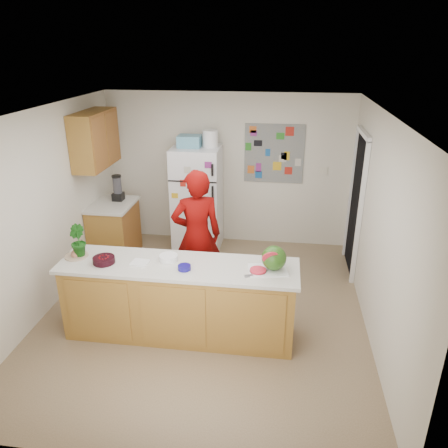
# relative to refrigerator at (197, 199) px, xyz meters

# --- Properties ---
(floor) EXTENTS (4.00, 4.50, 0.02)m
(floor) POSITION_rel_refrigerator_xyz_m (0.45, -1.88, -0.86)
(floor) COLOR brown
(floor) RESTS_ON ground
(wall_back) EXTENTS (4.00, 0.02, 2.50)m
(wall_back) POSITION_rel_refrigerator_xyz_m (0.45, 0.38, 0.40)
(wall_back) COLOR beige
(wall_back) RESTS_ON ground
(wall_left) EXTENTS (0.02, 4.50, 2.50)m
(wall_left) POSITION_rel_refrigerator_xyz_m (-1.56, -1.88, 0.40)
(wall_left) COLOR beige
(wall_left) RESTS_ON ground
(wall_right) EXTENTS (0.02, 4.50, 2.50)m
(wall_right) POSITION_rel_refrigerator_xyz_m (2.46, -1.88, 0.40)
(wall_right) COLOR beige
(wall_right) RESTS_ON ground
(ceiling) EXTENTS (4.00, 4.50, 0.02)m
(ceiling) POSITION_rel_refrigerator_xyz_m (0.45, -1.88, 1.66)
(ceiling) COLOR white
(ceiling) RESTS_ON wall_back
(doorway) EXTENTS (0.03, 0.85, 2.04)m
(doorway) POSITION_rel_refrigerator_xyz_m (2.44, -0.43, 0.17)
(doorway) COLOR black
(doorway) RESTS_ON ground
(peninsula_base) EXTENTS (2.60, 0.62, 0.88)m
(peninsula_base) POSITION_rel_refrigerator_xyz_m (0.25, -2.38, -0.41)
(peninsula_base) COLOR brown
(peninsula_base) RESTS_ON floor
(peninsula_top) EXTENTS (2.68, 0.70, 0.04)m
(peninsula_top) POSITION_rel_refrigerator_xyz_m (0.25, -2.38, 0.05)
(peninsula_top) COLOR silver
(peninsula_top) RESTS_ON peninsula_base
(side_counter_base) EXTENTS (0.60, 0.80, 0.86)m
(side_counter_base) POSITION_rel_refrigerator_xyz_m (-1.24, -0.53, -0.42)
(side_counter_base) COLOR brown
(side_counter_base) RESTS_ON floor
(side_counter_top) EXTENTS (0.64, 0.84, 0.04)m
(side_counter_top) POSITION_rel_refrigerator_xyz_m (-1.24, -0.53, 0.03)
(side_counter_top) COLOR silver
(side_counter_top) RESTS_ON side_counter_base
(upper_cabinets) EXTENTS (0.35, 1.00, 0.80)m
(upper_cabinets) POSITION_rel_refrigerator_xyz_m (-1.37, -0.58, 1.05)
(upper_cabinets) COLOR brown
(upper_cabinets) RESTS_ON wall_left
(refrigerator) EXTENTS (0.75, 0.70, 1.70)m
(refrigerator) POSITION_rel_refrigerator_xyz_m (0.00, 0.00, 0.00)
(refrigerator) COLOR silver
(refrigerator) RESTS_ON floor
(fridge_top_bin) EXTENTS (0.35, 0.28, 0.18)m
(fridge_top_bin) POSITION_rel_refrigerator_xyz_m (-0.10, 0.00, 0.94)
(fridge_top_bin) COLOR #5999B2
(fridge_top_bin) RESTS_ON refrigerator
(photo_collage) EXTENTS (0.95, 0.01, 0.95)m
(photo_collage) POSITION_rel_refrigerator_xyz_m (1.20, 0.36, 0.70)
(photo_collage) COLOR slate
(photo_collage) RESTS_ON wall_back
(person) EXTENTS (0.75, 0.62, 1.78)m
(person) POSITION_rel_refrigerator_xyz_m (0.30, -1.54, 0.04)
(person) COLOR #640503
(person) RESTS_ON floor
(blender_appliance) EXTENTS (0.13, 0.13, 0.38)m
(blender_appliance) POSITION_rel_refrigerator_xyz_m (-1.19, -0.37, 0.24)
(blender_appliance) COLOR black
(blender_appliance) RESTS_ON side_counter_top
(cutting_board) EXTENTS (0.46, 0.38, 0.01)m
(cutting_board) POSITION_rel_refrigerator_xyz_m (1.25, -2.39, 0.08)
(cutting_board) COLOR white
(cutting_board) RESTS_ON peninsula_top
(watermelon) EXTENTS (0.27, 0.27, 0.27)m
(watermelon) POSITION_rel_refrigerator_xyz_m (1.31, -2.37, 0.22)
(watermelon) COLOR #1B6014
(watermelon) RESTS_ON cutting_board
(watermelon_slice) EXTENTS (0.17, 0.17, 0.02)m
(watermelon_slice) POSITION_rel_refrigerator_xyz_m (1.14, -2.44, 0.09)
(watermelon_slice) COLOR red
(watermelon_slice) RESTS_ON cutting_board
(cherry_bowl) EXTENTS (0.29, 0.29, 0.07)m
(cherry_bowl) POSITION_rel_refrigerator_xyz_m (-0.58, -2.46, 0.11)
(cherry_bowl) COLOR black
(cherry_bowl) RESTS_ON peninsula_top
(white_bowl) EXTENTS (0.24, 0.24, 0.06)m
(white_bowl) POSITION_rel_refrigerator_xyz_m (0.12, -2.29, 0.10)
(white_bowl) COLOR white
(white_bowl) RESTS_ON peninsula_top
(cobalt_bowl) EXTENTS (0.17, 0.17, 0.05)m
(cobalt_bowl) POSITION_rel_refrigerator_xyz_m (0.35, -2.49, 0.10)
(cobalt_bowl) COLOR navy
(cobalt_bowl) RESTS_ON peninsula_top
(plate) EXTENTS (0.27, 0.27, 0.02)m
(plate) POSITION_rel_refrigerator_xyz_m (-0.95, -2.35, 0.08)
(plate) COLOR #BAAA8C
(plate) RESTS_ON peninsula_top
(paper_towel) EXTENTS (0.20, 0.19, 0.02)m
(paper_towel) POSITION_rel_refrigerator_xyz_m (-0.17, -2.42, 0.08)
(paper_towel) COLOR white
(paper_towel) RESTS_ON peninsula_top
(keys) EXTENTS (0.10, 0.07, 0.01)m
(keys) POSITION_rel_refrigerator_xyz_m (1.05, -2.54, 0.08)
(keys) COLOR gray
(keys) RESTS_ON peninsula_top
(potted_plant) EXTENTS (0.26, 0.25, 0.38)m
(potted_plant) POSITION_rel_refrigerator_xyz_m (-0.93, -2.33, 0.26)
(potted_plant) COLOR #133F0E
(potted_plant) RESTS_ON peninsula_top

